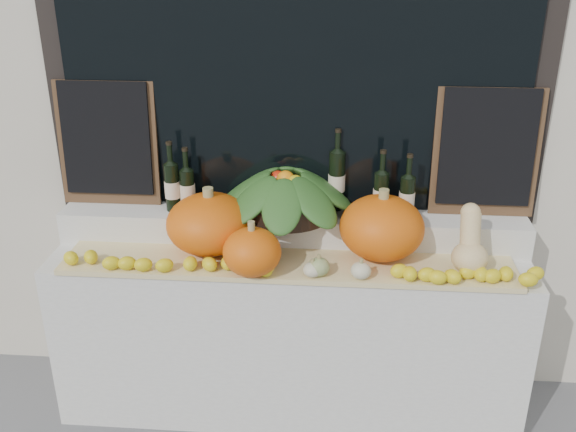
{
  "coord_description": "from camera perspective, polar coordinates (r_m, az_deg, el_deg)",
  "views": [
    {
      "loc": [
        0.21,
        -1.22,
        2.31
      ],
      "look_at": [
        0.0,
        1.45,
        1.12
      ],
      "focal_mm": 40.0,
      "sensor_mm": 36.0,
      "label": 1
    }
  ],
  "objects": [
    {
      "name": "decorative_gourds",
      "position": [
        2.86,
        0.53,
        -4.4
      ],
      "size": [
        0.54,
        0.14,
        0.14
      ],
      "color": "#37621D",
      "rests_on": "straw_bedding"
    },
    {
      "name": "straw_bedding",
      "position": [
        2.99,
        -0.08,
        -4.38
      ],
      "size": [
        2.1,
        0.32,
        0.02
      ],
      "primitive_type": "cube",
      "color": "tan",
      "rests_on": "display_sill"
    },
    {
      "name": "chalkboard_right",
      "position": [
        3.18,
        17.25,
        5.58
      ],
      "size": [
        0.5,
        0.08,
        0.62
      ],
      "rotation": [
        -0.07,
        0.0,
        0.0
      ],
      "color": "#4C331E",
      "rests_on": "rear_tier"
    },
    {
      "name": "display_sill",
      "position": [
        3.33,
        0.1,
        -10.24
      ],
      "size": [
        2.3,
        0.55,
        0.88
      ],
      "primitive_type": "cube",
      "color": "silver",
      "rests_on": "ground"
    },
    {
      "name": "pumpkin_left",
      "position": [
        3.05,
        -6.97,
        -0.68
      ],
      "size": [
        0.46,
        0.46,
        0.28
      ],
      "primitive_type": "ellipsoid",
      "rotation": [
        0.0,
        0.0,
        0.13
      ],
      "color": "#E15E0B",
      "rests_on": "straw_bedding"
    },
    {
      "name": "pumpkin_right",
      "position": [
        3.0,
        8.33,
        -1.02
      ],
      "size": [
        0.4,
        0.4,
        0.3
      ],
      "primitive_type": "ellipsoid",
      "rotation": [
        0.0,
        0.0,
        -0.02
      ],
      "color": "#E15E0B",
      "rests_on": "straw_bedding"
    },
    {
      "name": "chalkboard_left",
      "position": [
        3.31,
        -15.79,
        6.41
      ],
      "size": [
        0.5,
        0.08,
        0.62
      ],
      "rotation": [
        -0.07,
        0.0,
        0.0
      ],
      "color": "#4C331E",
      "rests_on": "rear_tier"
    },
    {
      "name": "wine_bottle_far_left",
      "position": [
        3.2,
        -10.26,
        2.62
      ],
      "size": [
        0.08,
        0.08,
        0.35
      ],
      "color": "black",
      "rests_on": "rear_tier"
    },
    {
      "name": "wine_bottle_tall",
      "position": [
        3.17,
        4.35,
        3.23
      ],
      "size": [
        0.08,
        0.08,
        0.41
      ],
      "color": "black",
      "rests_on": "rear_tier"
    },
    {
      "name": "butternut_squash",
      "position": [
        2.98,
        15.87,
        -2.59
      ],
      "size": [
        0.16,
        0.22,
        0.3
      ],
      "color": "#DFBE83",
      "rests_on": "straw_bedding"
    },
    {
      "name": "wine_bottle_near_left",
      "position": [
        3.2,
        -8.93,
        2.38
      ],
      "size": [
        0.08,
        0.08,
        0.32
      ],
      "color": "black",
      "rests_on": "rear_tier"
    },
    {
      "name": "lemon_heap",
      "position": [
        2.87,
        -0.26,
        -4.64
      ],
      "size": [
        2.2,
        0.16,
        0.06
      ],
      "primitive_type": null,
      "color": "yellow",
      "rests_on": "straw_bedding"
    },
    {
      "name": "pumpkin_center",
      "position": [
        2.84,
        -3.22,
        -3.21
      ],
      "size": [
        0.33,
        0.33,
        0.22
      ],
      "primitive_type": "ellipsoid",
      "rotation": [
        0.0,
        0.0,
        0.32
      ],
      "color": "#E15E0B",
      "rests_on": "straw_bedding"
    },
    {
      "name": "rear_tier",
      "position": [
        3.2,
        0.32,
        -0.99
      ],
      "size": [
        2.3,
        0.25,
        0.16
      ],
      "primitive_type": "cube",
      "color": "silver",
      "rests_on": "display_sill"
    },
    {
      "name": "produce_bowl",
      "position": [
        3.11,
        -0.21,
        2.06
      ],
      "size": [
        0.71,
        0.71,
        0.23
      ],
      "color": "black",
      "rests_on": "rear_tier"
    },
    {
      "name": "wine_bottle_far_right",
      "position": [
        3.11,
        10.51,
        1.66
      ],
      "size": [
        0.08,
        0.08,
        0.33
      ],
      "color": "black",
      "rests_on": "rear_tier"
    },
    {
      "name": "wine_bottle_near_right",
      "position": [
        3.11,
        8.25,
        1.93
      ],
      "size": [
        0.08,
        0.08,
        0.34
      ],
      "color": "black",
      "rests_on": "rear_tier"
    }
  ]
}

